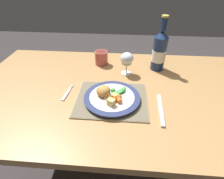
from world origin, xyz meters
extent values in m
plane|color=#383333|center=(0.00, 0.00, 0.00)|extent=(6.00, 6.00, 0.00)
cube|color=#AD7F4C|center=(0.00, 0.00, 0.72)|extent=(1.53, 0.87, 0.04)
cube|color=#AD7F4C|center=(-0.71, 0.38, 0.35)|extent=(0.06, 0.06, 0.70)
cube|color=#AD7F4C|center=(0.71, 0.38, 0.35)|extent=(0.06, 0.06, 0.70)
cube|color=gray|center=(-0.02, -0.09, 0.74)|extent=(0.34, 0.28, 0.01)
cube|color=#6B604A|center=(-0.02, -0.09, 0.75)|extent=(0.33, 0.27, 0.00)
cylinder|color=white|center=(-0.01, -0.10, 0.75)|extent=(0.22, 0.22, 0.01)
cylinder|color=navy|center=(-0.01, -0.10, 0.76)|extent=(0.26, 0.26, 0.01)
cylinder|color=white|center=(-0.01, -0.10, 0.77)|extent=(0.21, 0.21, 0.00)
ellipsoid|color=tan|center=(-0.05, -0.08, 0.79)|extent=(0.08, 0.08, 0.05)
ellipsoid|color=#A87033|center=(-0.06, -0.09, 0.79)|extent=(0.08, 0.08, 0.04)
cube|color=#4CA84C|center=(0.02, -0.07, 0.77)|extent=(0.01, 0.02, 0.01)
cube|color=#338438|center=(0.02, -0.07, 0.77)|extent=(0.03, 0.03, 0.01)
cube|color=#4CA84C|center=(0.02, -0.07, 0.77)|extent=(0.03, 0.03, 0.01)
cube|color=green|center=(0.01, -0.08, 0.77)|extent=(0.02, 0.03, 0.01)
cube|color=#4CA84C|center=(0.00, -0.08, 0.77)|extent=(0.02, 0.01, 0.01)
cube|color=green|center=(0.04, -0.05, 0.77)|extent=(0.02, 0.02, 0.01)
cube|color=#4CA84C|center=(0.02, -0.07, 0.77)|extent=(0.03, 0.02, 0.01)
cube|color=#338438|center=(0.04, -0.06, 0.77)|extent=(0.02, 0.02, 0.01)
cube|color=#338438|center=(0.02, -0.11, 0.77)|extent=(0.02, 0.03, 0.01)
cube|color=green|center=(0.03, -0.06, 0.77)|extent=(0.03, 0.02, 0.01)
cube|color=#4CA84C|center=(-0.01, -0.06, 0.77)|extent=(0.02, 0.02, 0.01)
cube|color=#4CA84C|center=(0.04, -0.04, 0.77)|extent=(0.02, 0.02, 0.01)
cylinder|color=orange|center=(-0.02, -0.14, 0.77)|extent=(0.02, 0.04, 0.02)
cylinder|color=orange|center=(0.02, -0.12, 0.78)|extent=(0.03, 0.05, 0.02)
cylinder|color=orange|center=(0.01, -0.12, 0.78)|extent=(0.05, 0.05, 0.02)
cube|color=silver|center=(-0.24, -0.07, 0.74)|extent=(0.02, 0.09, 0.01)
cube|color=silver|center=(-0.24, -0.02, 0.74)|extent=(0.01, 0.02, 0.01)
cube|color=silver|center=(-0.23, 0.00, 0.74)|extent=(0.00, 0.02, 0.00)
cube|color=silver|center=(-0.23, 0.00, 0.74)|extent=(0.00, 0.02, 0.00)
cube|color=silver|center=(-0.24, 0.00, 0.74)|extent=(0.00, 0.02, 0.00)
cube|color=silver|center=(-0.24, 0.00, 0.74)|extent=(0.00, 0.02, 0.00)
cube|color=silver|center=(0.21, -0.11, 0.74)|extent=(0.03, 0.14, 0.00)
cube|color=#B2B2B7|center=(0.21, -0.21, 0.74)|extent=(0.02, 0.07, 0.01)
cylinder|color=silver|center=(0.05, 0.16, 0.74)|extent=(0.06, 0.06, 0.00)
cylinder|color=silver|center=(0.05, 0.16, 0.77)|extent=(0.01, 0.01, 0.06)
ellipsoid|color=silver|center=(0.05, 0.16, 0.84)|extent=(0.07, 0.07, 0.07)
cylinder|color=#E0D684|center=(0.05, 0.16, 0.82)|extent=(0.06, 0.06, 0.02)
cylinder|color=navy|center=(0.24, 0.23, 0.84)|extent=(0.08, 0.08, 0.20)
cone|color=navy|center=(0.24, 0.23, 0.95)|extent=(0.08, 0.08, 0.04)
cylinder|color=navy|center=(0.24, 0.23, 1.01)|extent=(0.03, 0.03, 0.07)
cylinder|color=#BFB74C|center=(0.24, 0.23, 1.05)|extent=(0.04, 0.04, 0.01)
cylinder|color=white|center=(0.24, 0.23, 0.83)|extent=(0.08, 0.08, 0.07)
cube|color=#DBB256|center=(0.00, -0.11, 0.78)|extent=(0.03, 0.03, 0.03)
cube|color=#E5BC66|center=(0.01, -0.11, 0.78)|extent=(0.03, 0.03, 0.02)
cube|color=#E5BC66|center=(-0.01, -0.16, 0.78)|extent=(0.04, 0.04, 0.03)
cylinder|color=#B24C42|center=(-0.11, 0.26, 0.78)|extent=(0.08, 0.08, 0.09)
cylinder|color=maroon|center=(-0.11, 0.26, 0.82)|extent=(0.07, 0.07, 0.01)
camera|label=1|loc=(0.04, -0.73, 1.27)|focal=28.00mm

